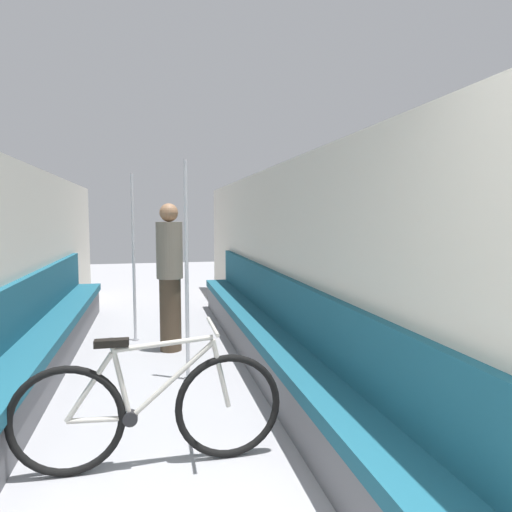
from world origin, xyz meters
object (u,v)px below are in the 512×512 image
grab_pole_near (187,275)px  grab_pole_far (134,260)px  passenger_standing (170,275)px  bicycle (150,410)px  bench_seat_row_right (266,337)px  bench_seat_row_left (36,351)px

grab_pole_near → grab_pole_far: (-0.54, 1.53, 0.00)m
grab_pole_far → passenger_standing: grab_pole_far is taller
bicycle → passenger_standing: size_ratio=0.97×
bicycle → bench_seat_row_right: bearing=34.9°
bicycle → grab_pole_far: size_ratio=0.80×
bicycle → bench_seat_row_left: bearing=102.3°
bicycle → grab_pole_near: bearing=57.1°
bicycle → grab_pole_far: bearing=73.8°
grab_pole_near → bench_seat_row_left: bearing=173.7°
bicycle → grab_pole_near: grab_pole_near is taller
bench_seat_row_left → bench_seat_row_right: (2.18, 0.00, 0.00)m
bench_seat_row_right → grab_pole_far: bearing=134.3°
grab_pole_far → passenger_standing: 0.69m
grab_pole_far → bench_seat_row_right: bearing=-45.7°
grab_pole_near → grab_pole_far: same height
bench_seat_row_left → grab_pole_near: size_ratio=3.16×
bench_seat_row_right → grab_pole_near: grab_pole_near is taller
bench_seat_row_left → passenger_standing: 1.61m
bench_seat_row_left → grab_pole_near: grab_pole_near is taller
grab_pole_near → bicycle: bearing=-103.0°
bench_seat_row_right → grab_pole_near: bearing=-169.4°
bench_seat_row_right → bicycle: (-1.15, -1.63, 0.04)m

